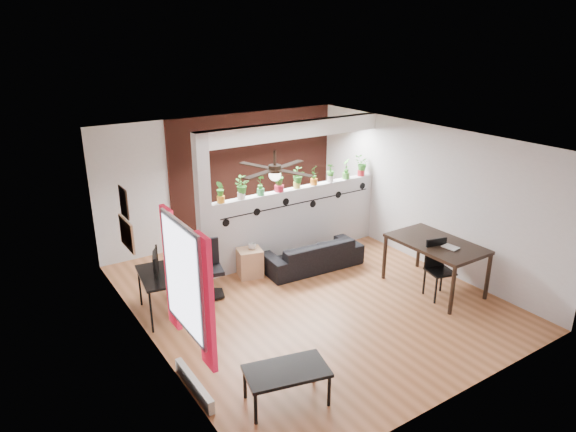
{
  "coord_description": "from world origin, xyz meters",
  "views": [
    {
      "loc": [
        -4.41,
        -6.13,
        4.14
      ],
      "look_at": [
        0.01,
        0.6,
        1.22
      ],
      "focal_mm": 32.0,
      "sensor_mm": 36.0,
      "label": 1
    }
  ],
  "objects_px": {
    "sofa": "(312,254)",
    "coffee_table": "(287,373)",
    "cube_shelf": "(250,263)",
    "dining_table": "(436,247)",
    "potted_plant_1": "(241,187)",
    "cup": "(252,246)",
    "potted_plant_8": "(361,165)",
    "computer_desk": "(158,278)",
    "ceiling_fan": "(275,171)",
    "potted_plant_6": "(330,172)",
    "potted_plant_2": "(260,184)",
    "potted_plant_3": "(279,178)",
    "potted_plant_4": "(297,177)",
    "folding_chair": "(437,263)",
    "potted_plant_5": "(314,174)",
    "office_chair": "(210,272)",
    "potted_plant_7": "(346,168)",
    "potted_plant_0": "(221,191)"
  },
  "relations": [
    {
      "from": "cube_shelf",
      "to": "dining_table",
      "type": "xyz_separation_m",
      "value": [
        2.37,
        -2.11,
        0.5
      ]
    },
    {
      "from": "potted_plant_5",
      "to": "potted_plant_7",
      "type": "relative_size",
      "value": 0.96
    },
    {
      "from": "ceiling_fan",
      "to": "sofa",
      "type": "xyz_separation_m",
      "value": [
        1.5,
        1.14,
        -2.06
      ]
    },
    {
      "from": "coffee_table",
      "to": "potted_plant_2",
      "type": "bearing_deg",
      "value": 63.76
    },
    {
      "from": "cup",
      "to": "computer_desk",
      "type": "height_order",
      "value": "computer_desk"
    },
    {
      "from": "potted_plant_2",
      "to": "dining_table",
      "type": "xyz_separation_m",
      "value": [
        1.92,
        -2.45,
        -0.8
      ]
    },
    {
      "from": "potted_plant_2",
      "to": "potted_plant_5",
      "type": "bearing_deg",
      "value": -0.0
    },
    {
      "from": "potted_plant_8",
      "to": "computer_desk",
      "type": "relative_size",
      "value": 0.4
    },
    {
      "from": "cube_shelf",
      "to": "office_chair",
      "type": "relative_size",
      "value": 0.54
    },
    {
      "from": "potted_plant_4",
      "to": "potted_plant_8",
      "type": "relative_size",
      "value": 0.94
    },
    {
      "from": "potted_plant_1",
      "to": "potted_plant_6",
      "type": "distance_m",
      "value": 1.98
    },
    {
      "from": "sofa",
      "to": "cup",
      "type": "relative_size",
      "value": 12.9
    },
    {
      "from": "cube_shelf",
      "to": "office_chair",
      "type": "distance_m",
      "value": 0.95
    },
    {
      "from": "potted_plant_3",
      "to": "cup",
      "type": "distance_m",
      "value": 1.35
    },
    {
      "from": "potted_plant_0",
      "to": "sofa",
      "type": "xyz_separation_m",
      "value": [
        1.48,
        -0.66,
        -1.3
      ]
    },
    {
      "from": "ceiling_fan",
      "to": "dining_table",
      "type": "relative_size",
      "value": 0.77
    },
    {
      "from": "potted_plant_6",
      "to": "potted_plant_7",
      "type": "relative_size",
      "value": 0.88
    },
    {
      "from": "office_chair",
      "to": "potted_plant_2",
      "type": "bearing_deg",
      "value": 24.11
    },
    {
      "from": "potted_plant_0",
      "to": "dining_table",
      "type": "relative_size",
      "value": 0.25
    },
    {
      "from": "potted_plant_3",
      "to": "office_chair",
      "type": "xyz_separation_m",
      "value": [
        -1.73,
        -0.6,
        -1.18
      ]
    },
    {
      "from": "potted_plant_0",
      "to": "potted_plant_2",
      "type": "height_order",
      "value": "same"
    },
    {
      "from": "potted_plant_6",
      "to": "potted_plant_2",
      "type": "bearing_deg",
      "value": 180.0
    },
    {
      "from": "potted_plant_5",
      "to": "coffee_table",
      "type": "relative_size",
      "value": 0.37
    },
    {
      "from": "potted_plant_1",
      "to": "sofa",
      "type": "bearing_deg",
      "value": -31.41
    },
    {
      "from": "potted_plant_7",
      "to": "coffee_table",
      "type": "xyz_separation_m",
      "value": [
        -3.69,
        -3.47,
        -1.16
      ]
    },
    {
      "from": "cup",
      "to": "coffee_table",
      "type": "distance_m",
      "value": 3.4
    },
    {
      "from": "potted_plant_3",
      "to": "cube_shelf",
      "type": "distance_m",
      "value": 1.62
    },
    {
      "from": "potted_plant_4",
      "to": "potted_plant_5",
      "type": "xyz_separation_m",
      "value": [
        0.39,
        -0.0,
        0.0
      ]
    },
    {
      "from": "potted_plant_3",
      "to": "cube_shelf",
      "type": "height_order",
      "value": "potted_plant_3"
    },
    {
      "from": "potted_plant_8",
      "to": "ceiling_fan",
      "type": "bearing_deg",
      "value": -150.49
    },
    {
      "from": "potted_plant_5",
      "to": "potted_plant_6",
      "type": "height_order",
      "value": "potted_plant_5"
    },
    {
      "from": "potted_plant_2",
      "to": "cup",
      "type": "height_order",
      "value": "potted_plant_2"
    },
    {
      "from": "potted_plant_3",
      "to": "potted_plant_4",
      "type": "bearing_deg",
      "value": 0.0
    },
    {
      "from": "potted_plant_1",
      "to": "cup",
      "type": "height_order",
      "value": "potted_plant_1"
    },
    {
      "from": "potted_plant_3",
      "to": "potted_plant_7",
      "type": "height_order",
      "value": "potted_plant_3"
    },
    {
      "from": "sofa",
      "to": "coffee_table",
      "type": "height_order",
      "value": "sofa"
    },
    {
      "from": "potted_plant_7",
      "to": "sofa",
      "type": "distance_m",
      "value": 1.95
    },
    {
      "from": "potted_plant_1",
      "to": "folding_chair",
      "type": "height_order",
      "value": "potted_plant_1"
    },
    {
      "from": "potted_plant_4",
      "to": "folding_chair",
      "type": "relative_size",
      "value": 0.4
    },
    {
      "from": "potted_plant_6",
      "to": "dining_table",
      "type": "relative_size",
      "value": 0.23
    },
    {
      "from": "potted_plant_1",
      "to": "cube_shelf",
      "type": "bearing_deg",
      "value": -98.21
    },
    {
      "from": "cup",
      "to": "sofa",
      "type": "bearing_deg",
      "value": -16.6
    },
    {
      "from": "potted_plant_3",
      "to": "potted_plant_8",
      "type": "relative_size",
      "value": 1.15
    },
    {
      "from": "potted_plant_7",
      "to": "sofa",
      "type": "relative_size",
      "value": 0.23
    },
    {
      "from": "potted_plant_5",
      "to": "cube_shelf",
      "type": "relative_size",
      "value": 0.77
    },
    {
      "from": "sofa",
      "to": "cube_shelf",
      "type": "distance_m",
      "value": 1.18
    },
    {
      "from": "potted_plant_4",
      "to": "coffee_table",
      "type": "xyz_separation_m",
      "value": [
        -2.5,
        -3.47,
        -1.15
      ]
    },
    {
      "from": "ceiling_fan",
      "to": "potted_plant_8",
      "type": "height_order",
      "value": "ceiling_fan"
    },
    {
      "from": "potted_plant_4",
      "to": "computer_desk",
      "type": "relative_size",
      "value": 0.38
    },
    {
      "from": "ceiling_fan",
      "to": "potted_plant_6",
      "type": "bearing_deg",
      "value": 36.98
    }
  ]
}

